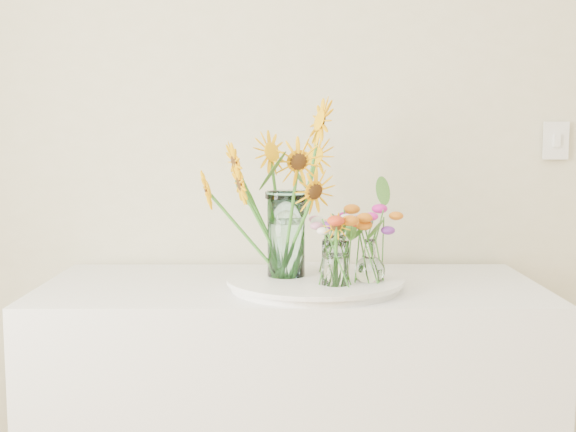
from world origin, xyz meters
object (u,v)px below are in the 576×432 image
at_px(mason_jar, 286,234).
at_px(small_vase_c, 335,254).
at_px(small_vase_b, 370,261).
at_px(tray, 315,284).
at_px(small_vase_a, 335,264).

bearing_deg(mason_jar, small_vase_c, 24.18).
height_order(mason_jar, small_vase_b, mason_jar).
height_order(tray, small_vase_c, small_vase_c).
bearing_deg(small_vase_b, small_vase_c, 121.46).
height_order(tray, small_vase_b, small_vase_b).
xyz_separation_m(tray, small_vase_a, (0.05, -0.09, 0.07)).
bearing_deg(tray, small_vase_b, -18.13).
relative_size(tray, mason_jar, 1.90).
distance_m(small_vase_a, small_vase_b, 0.11).
distance_m(tray, small_vase_b, 0.17).
distance_m(tray, small_vase_a, 0.13).
bearing_deg(tray, small_vase_a, -61.97).
xyz_separation_m(mason_jar, small_vase_a, (0.13, -0.12, -0.06)).
distance_m(small_vase_b, small_vase_c, 0.16).
bearing_deg(small_vase_c, small_vase_a, -93.70).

